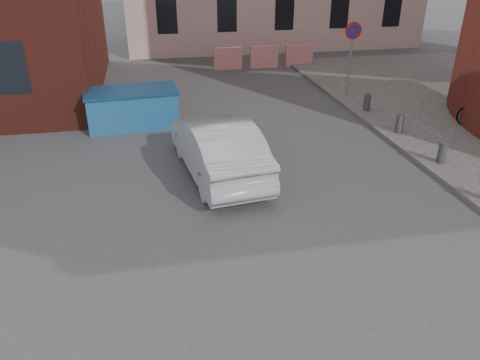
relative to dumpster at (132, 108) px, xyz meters
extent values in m
plane|color=#38383A|center=(1.75, -8.11, -0.59)|extent=(120.00, 120.00, 0.00)
cylinder|color=gray|center=(7.75, 1.39, 0.83)|extent=(0.07, 0.07, 2.60)
cylinder|color=red|center=(7.75, 1.37, 1.88)|extent=(0.60, 0.03, 0.60)
cylinder|color=navy|center=(7.75, 1.35, 1.88)|extent=(0.44, 0.03, 0.44)
cylinder|color=#3A3A3D|center=(7.75, -4.71, -0.20)|extent=(0.22, 0.22, 0.55)
cylinder|color=#3A3A3D|center=(7.75, -2.51, -0.20)|extent=(0.22, 0.22, 0.55)
cylinder|color=#3A3A3D|center=(7.75, -0.31, -0.20)|extent=(0.22, 0.22, 0.55)
cube|color=red|center=(4.25, 6.89, -0.09)|extent=(1.30, 0.18, 1.00)
cube|color=red|center=(5.95, 6.89, -0.09)|extent=(1.30, 0.18, 1.00)
cube|color=red|center=(7.65, 6.89, -0.09)|extent=(1.30, 0.18, 1.00)
cube|color=#1E5891|center=(0.00, 0.00, -0.05)|extent=(2.82, 1.59, 1.09)
cube|color=navy|center=(0.00, 0.00, 0.54)|extent=(2.92, 1.69, 0.09)
imported|color=#A6A7AD|center=(2.08, -3.96, 0.12)|extent=(2.05, 4.51, 1.43)
camera|label=1|loc=(0.53, -14.44, 4.51)|focal=35.00mm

